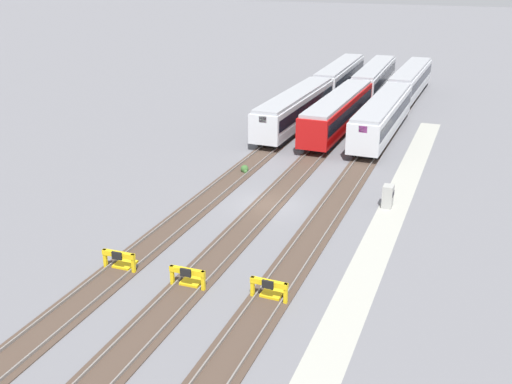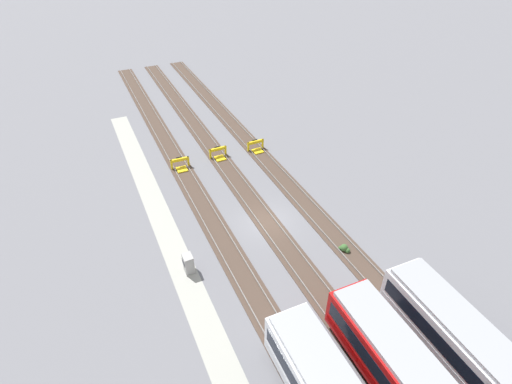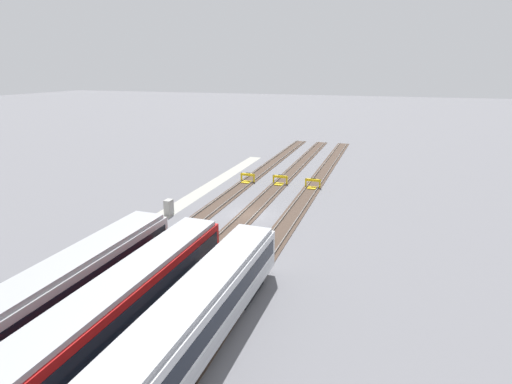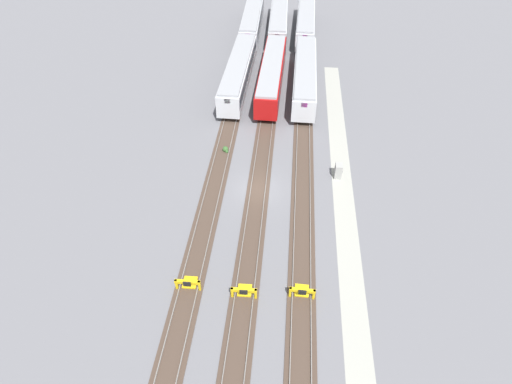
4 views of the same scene
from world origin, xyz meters
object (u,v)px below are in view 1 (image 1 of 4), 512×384
object	(u,v)px
subway_car_front_row_leftmost	(410,81)
subway_car_front_row_rightmost	(374,78)
subway_car_front_row_left_inner	(340,77)
bumper_stop_near_inner_track	(190,277)
subway_car_front_row_right_inner	(295,109)
bumper_stop_nearest_track	(271,289)
electrical_cabinet	(388,196)
subway_car_back_row_leftmost	(382,116)
subway_car_front_row_centre	(338,112)
weed_clump	(245,169)
bumper_stop_middle_track	(122,260)

from	to	relation	value
subway_car_front_row_leftmost	subway_car_front_row_rightmost	size ratio (longest dim) A/B	1.00
subway_car_front_row_left_inner	bumper_stop_near_inner_track	world-z (taller)	subway_car_front_row_left_inner
subway_car_front_row_right_inner	bumper_stop_nearest_track	xyz separation A→B (m)	(-31.78, -8.84, -1.53)
subway_car_front_row_leftmost	bumper_stop_near_inner_track	xyz separation A→B (m)	(-51.26, 4.43, -1.53)
subway_car_front_row_leftmost	subway_car_front_row_left_inner	bearing A→B (deg)	92.05
bumper_stop_near_inner_track	electrical_cabinet	xyz separation A→B (m)	(14.65, -7.94, 0.29)
subway_car_front_row_rightmost	subway_car_back_row_leftmost	xyz separation A→B (m)	(-19.05, -4.41, 0.00)
subway_car_front_row_left_inner	subway_car_front_row_centre	distance (m)	19.28
subway_car_front_row_rightmost	subway_car_front_row_leftmost	bearing A→B (deg)	-89.56
subway_car_front_row_leftmost	subway_car_front_row_centre	distance (m)	19.59
subway_car_front_row_right_inner	electrical_cabinet	distance (m)	21.48
subway_car_front_row_leftmost	subway_car_front_row_left_inner	size ratio (longest dim) A/B	1.00
subway_car_front_row_right_inner	weed_clump	world-z (taller)	subway_car_front_row_right_inner
electrical_cabinet	subway_car_front_row_centre	bearing A→B (deg)	24.36
electrical_cabinet	subway_car_back_row_leftmost	bearing A→B (deg)	11.54
subway_car_front_row_leftmost	subway_car_back_row_leftmost	bearing A→B (deg)	179.79
subway_car_back_row_leftmost	bumper_stop_middle_track	world-z (taller)	subway_car_back_row_leftmost
bumper_stop_near_inner_track	bumper_stop_middle_track	xyz separation A→B (m)	(0.32, 4.41, 0.00)
subway_car_front_row_leftmost	electrical_cabinet	world-z (taller)	subway_car_front_row_leftmost
bumper_stop_near_inner_track	subway_car_front_row_right_inner	bearing A→B (deg)	7.81
subway_car_front_row_left_inner	subway_car_front_row_centre	xyz separation A→B (m)	(-18.77, -4.42, 0.00)
subway_car_front_row_leftmost	electrical_cabinet	xyz separation A→B (m)	(-36.61, -3.51, -1.24)
subway_car_front_row_right_inner	weed_clump	bearing A→B (deg)	-178.87
subway_car_front_row_right_inner	subway_car_back_row_leftmost	xyz separation A→B (m)	(0.00, -8.78, 0.00)
subway_car_back_row_leftmost	electrical_cabinet	bearing A→B (deg)	-168.46
bumper_stop_near_inner_track	weed_clump	distance (m)	18.32
subway_car_front_row_leftmost	bumper_stop_nearest_track	size ratio (longest dim) A/B	9.00
bumper_stop_nearest_track	bumper_stop_near_inner_track	world-z (taller)	same
subway_car_front_row_right_inner	bumper_stop_middle_track	xyz separation A→B (m)	(-31.85, -0.00, -1.53)
bumper_stop_near_inner_track	bumper_stop_nearest_track	bearing A→B (deg)	-84.88
subway_car_front_row_left_inner	subway_car_front_row_right_inner	world-z (taller)	same
subway_car_front_row_left_inner	subway_car_front_row_centre	size ratio (longest dim) A/B	1.00
subway_car_front_row_left_inner	electrical_cabinet	world-z (taller)	subway_car_front_row_left_inner
subway_car_back_row_leftmost	bumper_stop_middle_track	distance (m)	33.07
bumper_stop_near_inner_track	electrical_cabinet	bearing A→B (deg)	-28.47
subway_car_back_row_leftmost	electrical_cabinet	world-z (taller)	subway_car_back_row_leftmost
bumper_stop_near_inner_track	subway_car_back_row_leftmost	bearing A→B (deg)	-7.72
subway_car_front_row_centre	subway_car_front_row_right_inner	size ratio (longest dim) A/B	1.00
subway_car_front_row_left_inner	subway_car_front_row_rightmost	size ratio (longest dim) A/B	1.00
subway_car_front_row_right_inner	bumper_stop_near_inner_track	world-z (taller)	subway_car_front_row_right_inner
bumper_stop_nearest_track	electrical_cabinet	size ratio (longest dim) A/B	1.25
subway_car_front_row_right_inner	electrical_cabinet	world-z (taller)	subway_car_front_row_right_inner
bumper_stop_nearest_track	bumper_stop_middle_track	xyz separation A→B (m)	(-0.07, 8.84, 0.00)
weed_clump	subway_car_front_row_left_inner	bearing A→B (deg)	0.49
electrical_cabinet	bumper_stop_nearest_track	bearing A→B (deg)	166.13
subway_car_front_row_right_inner	electrical_cabinet	size ratio (longest dim) A/B	11.28
subway_car_front_row_rightmost	electrical_cabinet	xyz separation A→B (m)	(-36.58, -7.99, -1.24)
subway_car_front_row_leftmost	bumper_stop_nearest_track	distance (m)	50.88
subway_car_front_row_rightmost	subway_car_back_row_leftmost	size ratio (longest dim) A/B	1.00
subway_car_front_row_left_inner	weed_clump	size ratio (longest dim) A/B	19.62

